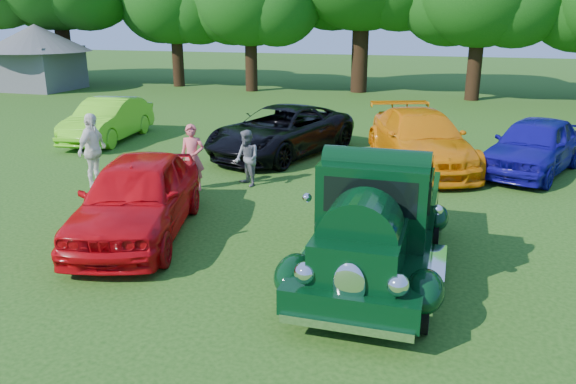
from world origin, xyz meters
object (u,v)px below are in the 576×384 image
(back_car_black, at_px, (281,131))
(gazebo, at_px, (37,50))
(hero_pickup, at_px, (376,223))
(back_car_blue, at_px, (534,145))
(spectator_white, at_px, (93,150))
(spectator_pink, at_px, (193,158))
(back_car_orange, at_px, (420,139))
(spectator_grey, at_px, (247,158))
(red_convertible, at_px, (138,197))
(back_car_lime, at_px, (108,120))

(back_car_black, distance_m, gazebo, 22.92)
(hero_pickup, xyz_separation_m, back_car_blue, (3.38, 7.91, -0.10))
(hero_pickup, bearing_deg, spectator_white, 158.50)
(back_car_black, bearing_deg, back_car_blue, 18.25)
(back_car_black, height_order, gazebo, gazebo)
(hero_pickup, bearing_deg, spectator_pink, 145.74)
(back_car_orange, distance_m, spectator_grey, 5.42)
(spectator_pink, height_order, spectator_white, spectator_white)
(hero_pickup, bearing_deg, spectator_grey, 132.98)
(red_convertible, relative_size, back_car_lime, 1.05)
(back_car_lime, distance_m, back_car_black, 6.66)
(spectator_pink, distance_m, gazebo, 24.72)
(red_convertible, distance_m, spectator_pink, 3.21)
(back_car_blue, bearing_deg, spectator_grey, -131.46)
(hero_pickup, bearing_deg, gazebo, 139.59)
(back_car_black, distance_m, spectator_pink, 4.47)
(back_car_lime, xyz_separation_m, back_car_black, (6.65, -0.31, 0.03))
(spectator_grey, relative_size, gazebo, 0.23)
(back_car_lime, bearing_deg, spectator_grey, -36.89)
(red_convertible, xyz_separation_m, back_car_lime, (-5.96, 7.86, -0.07))
(spectator_pink, bearing_deg, gazebo, 123.77)
(hero_pickup, xyz_separation_m, red_convertible, (-4.88, 0.35, -0.08))
(hero_pickup, relative_size, back_car_orange, 0.94)
(hero_pickup, bearing_deg, red_convertible, 175.87)
(back_car_lime, distance_m, gazebo, 17.45)
(back_car_lime, distance_m, back_car_orange, 11.07)
(red_convertible, bearing_deg, back_car_orange, 39.76)
(spectator_white, bearing_deg, back_car_black, -39.49)
(spectator_white, bearing_deg, back_car_blue, -68.99)
(back_car_orange, bearing_deg, gazebo, 132.24)
(back_car_black, distance_m, spectator_grey, 3.60)
(spectator_grey, bearing_deg, back_car_blue, 68.42)
(spectator_grey, bearing_deg, gazebo, -176.46)
(back_car_black, bearing_deg, spectator_pink, -85.00)
(back_car_lime, xyz_separation_m, spectator_pink, (5.63, -4.66, 0.10))
(back_car_lime, height_order, spectator_white, spectator_white)
(gazebo, bearing_deg, back_car_black, -32.12)
(back_car_lime, xyz_separation_m, spectator_grey, (6.84, -3.91, -0.01))
(hero_pickup, distance_m, spectator_white, 8.44)
(red_convertible, xyz_separation_m, back_car_black, (0.69, 7.55, -0.04))
(hero_pickup, relative_size, red_convertible, 1.10)
(back_car_lime, distance_m, back_car_blue, 14.23)
(back_car_black, height_order, spectator_pink, spectator_pink)
(spectator_pink, height_order, spectator_grey, spectator_pink)
(red_convertible, bearing_deg, back_car_blue, 26.95)
(back_car_black, xyz_separation_m, back_car_blue, (7.57, 0.01, 0.01))
(spectator_grey, height_order, spectator_white, spectator_white)
(back_car_lime, distance_m, spectator_pink, 7.32)
(red_convertible, bearing_deg, back_car_black, 69.29)
(gazebo, bearing_deg, red_convertible, -46.54)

